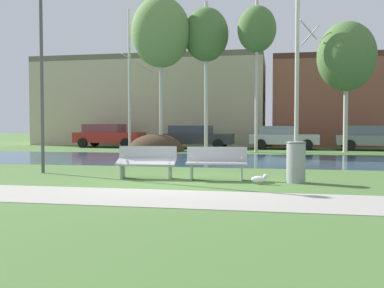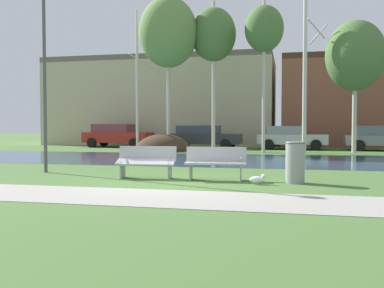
{
  "view_description": "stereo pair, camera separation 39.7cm",
  "coord_description": "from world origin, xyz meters",
  "px_view_note": "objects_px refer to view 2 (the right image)",
  "views": [
    {
      "loc": [
        2.43,
        -10.37,
        1.42
      ],
      "look_at": [
        0.17,
        1.42,
        0.92
      ],
      "focal_mm": 40.19,
      "sensor_mm": 36.0,
      "label": 1
    },
    {
      "loc": [
        2.82,
        -10.29,
        1.42
      ],
      "look_at": [
        0.17,
        1.42,
        0.92
      ],
      "focal_mm": 40.19,
      "sensor_mm": 36.0,
      "label": 2
    }
  ],
  "objects_px": {
    "parked_hatch_third_silver": "(291,137)",
    "parked_wagon_fourth_grey": "(381,137)",
    "streetlamp": "(44,48)",
    "parked_van_nearest_red": "(117,135)",
    "trash_bin": "(295,162)",
    "parked_sedan_second_dark": "(203,136)",
    "bench_right": "(216,162)",
    "bench_left": "(146,161)",
    "seagull": "(258,179)"
  },
  "relations": [
    {
      "from": "bench_left",
      "to": "seagull",
      "type": "height_order",
      "value": "bench_left"
    },
    {
      "from": "bench_right",
      "to": "streetlamp",
      "type": "xyz_separation_m",
      "value": [
        -5.41,
        0.72,
        3.34
      ]
    },
    {
      "from": "streetlamp",
      "to": "parked_wagon_fourth_grey",
      "type": "distance_m",
      "value": 19.65
    },
    {
      "from": "parked_van_nearest_red",
      "to": "parked_hatch_third_silver",
      "type": "bearing_deg",
      "value": -1.2
    },
    {
      "from": "trash_bin",
      "to": "bench_right",
      "type": "bearing_deg",
      "value": 176.12
    },
    {
      "from": "trash_bin",
      "to": "parked_hatch_third_silver",
      "type": "height_order",
      "value": "parked_hatch_third_silver"
    },
    {
      "from": "bench_right",
      "to": "streetlamp",
      "type": "bearing_deg",
      "value": 172.46
    },
    {
      "from": "bench_right",
      "to": "parked_hatch_third_silver",
      "type": "xyz_separation_m",
      "value": [
        1.99,
        15.93,
        0.29
      ]
    },
    {
      "from": "trash_bin",
      "to": "parked_wagon_fourth_grey",
      "type": "distance_m",
      "value": 16.51
    },
    {
      "from": "seagull",
      "to": "parked_sedan_second_dark",
      "type": "height_order",
      "value": "parked_sedan_second_dark"
    },
    {
      "from": "bench_left",
      "to": "bench_right",
      "type": "distance_m",
      "value": 1.92
    },
    {
      "from": "seagull",
      "to": "parked_van_nearest_red",
      "type": "height_order",
      "value": "parked_van_nearest_red"
    },
    {
      "from": "parked_hatch_third_silver",
      "to": "bench_left",
      "type": "bearing_deg",
      "value": -103.78
    },
    {
      "from": "bench_left",
      "to": "parked_wagon_fourth_grey",
      "type": "xyz_separation_m",
      "value": [
        9.0,
        15.58,
        0.29
      ]
    },
    {
      "from": "seagull",
      "to": "bench_right",
      "type": "bearing_deg",
      "value": 151.41
    },
    {
      "from": "parked_van_nearest_red",
      "to": "bench_left",
      "type": "bearing_deg",
      "value": -64.8
    },
    {
      "from": "bench_right",
      "to": "parked_van_nearest_red",
      "type": "xyz_separation_m",
      "value": [
        -9.53,
        16.17,
        0.34
      ]
    },
    {
      "from": "parked_van_nearest_red",
      "to": "parked_sedan_second_dark",
      "type": "xyz_separation_m",
      "value": [
        6.1,
        -0.76,
        -0.04
      ]
    },
    {
      "from": "parked_hatch_third_silver",
      "to": "parked_wagon_fourth_grey",
      "type": "xyz_separation_m",
      "value": [
        5.1,
        -0.35,
        0.01
      ]
    },
    {
      "from": "bench_right",
      "to": "parked_sedan_second_dark",
      "type": "distance_m",
      "value": 15.79
    },
    {
      "from": "bench_right",
      "to": "parked_sedan_second_dark",
      "type": "xyz_separation_m",
      "value": [
        -3.42,
        15.41,
        0.3
      ]
    },
    {
      "from": "bench_right",
      "to": "bench_left",
      "type": "bearing_deg",
      "value": 180.0
    },
    {
      "from": "parked_van_nearest_red",
      "to": "parked_sedan_second_dark",
      "type": "relative_size",
      "value": 1.0
    },
    {
      "from": "parked_hatch_third_silver",
      "to": "parked_wagon_fourth_grey",
      "type": "distance_m",
      "value": 5.11
    },
    {
      "from": "bench_right",
      "to": "parked_wagon_fourth_grey",
      "type": "relative_size",
      "value": 0.39
    },
    {
      "from": "trash_bin",
      "to": "parked_sedan_second_dark",
      "type": "bearing_deg",
      "value": 109.31
    },
    {
      "from": "trash_bin",
      "to": "streetlamp",
      "type": "height_order",
      "value": "streetlamp"
    },
    {
      "from": "trash_bin",
      "to": "parked_van_nearest_red",
      "type": "bearing_deg",
      "value": 125.31
    },
    {
      "from": "parked_sedan_second_dark",
      "to": "bench_left",
      "type": "bearing_deg",
      "value": -84.42
    },
    {
      "from": "streetlamp",
      "to": "parked_van_nearest_red",
      "type": "relative_size",
      "value": 1.25
    },
    {
      "from": "bench_left",
      "to": "parked_van_nearest_red",
      "type": "distance_m",
      "value": 17.87
    },
    {
      "from": "streetlamp",
      "to": "parked_sedan_second_dark",
      "type": "distance_m",
      "value": 15.13
    },
    {
      "from": "parked_van_nearest_red",
      "to": "parked_hatch_third_silver",
      "type": "relative_size",
      "value": 1.1
    },
    {
      "from": "parked_wagon_fourth_grey",
      "to": "seagull",
      "type": "bearing_deg",
      "value": -110.15
    },
    {
      "from": "bench_left",
      "to": "parked_hatch_third_silver",
      "type": "relative_size",
      "value": 0.39
    },
    {
      "from": "bench_right",
      "to": "parked_wagon_fourth_grey",
      "type": "xyz_separation_m",
      "value": [
        7.09,
        15.58,
        0.29
      ]
    },
    {
      "from": "trash_bin",
      "to": "parked_sedan_second_dark",
      "type": "relative_size",
      "value": 0.22
    },
    {
      "from": "seagull",
      "to": "parked_hatch_third_silver",
      "type": "bearing_deg",
      "value": 87.08
    },
    {
      "from": "parked_van_nearest_red",
      "to": "parked_wagon_fourth_grey",
      "type": "bearing_deg",
      "value": -2.03
    },
    {
      "from": "bench_right",
      "to": "streetlamp",
      "type": "height_order",
      "value": "streetlamp"
    },
    {
      "from": "parked_sedan_second_dark",
      "to": "parked_hatch_third_silver",
      "type": "height_order",
      "value": "parked_sedan_second_dark"
    },
    {
      "from": "parked_van_nearest_red",
      "to": "parked_wagon_fourth_grey",
      "type": "height_order",
      "value": "parked_van_nearest_red"
    },
    {
      "from": "bench_left",
      "to": "trash_bin",
      "type": "xyz_separation_m",
      "value": [
        3.94,
        -0.14,
        0.06
      ]
    },
    {
      "from": "trash_bin",
      "to": "parked_wagon_fourth_grey",
      "type": "bearing_deg",
      "value": 72.15
    },
    {
      "from": "trash_bin",
      "to": "parked_wagon_fourth_grey",
      "type": "height_order",
      "value": "parked_wagon_fourth_grey"
    },
    {
      "from": "parked_wagon_fourth_grey",
      "to": "bench_right",
      "type": "bearing_deg",
      "value": -114.46
    },
    {
      "from": "bench_right",
      "to": "trash_bin",
      "type": "bearing_deg",
      "value": -3.88
    },
    {
      "from": "streetlamp",
      "to": "parked_van_nearest_red",
      "type": "bearing_deg",
      "value": 104.92
    },
    {
      "from": "bench_left",
      "to": "streetlamp",
      "type": "xyz_separation_m",
      "value": [
        -3.49,
        0.72,
        3.34
      ]
    },
    {
      "from": "trash_bin",
      "to": "streetlamp",
      "type": "bearing_deg",
      "value": 173.45
    }
  ]
}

